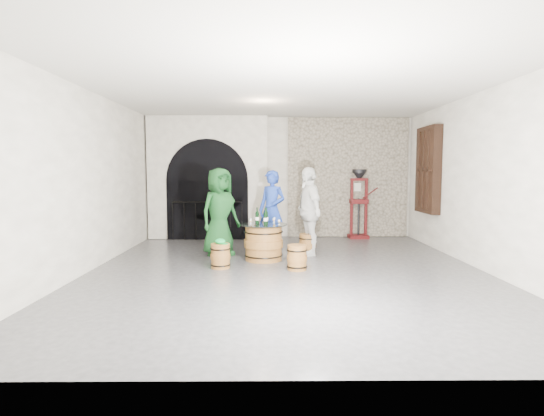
{
  "coord_description": "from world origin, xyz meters",
  "views": [
    {
      "loc": [
        -0.32,
        -7.44,
        1.77
      ],
      "look_at": [
        -0.25,
        0.84,
        1.05
      ],
      "focal_mm": 28.0,
      "sensor_mm": 36.0,
      "label": 1
    }
  ],
  "objects_px": {
    "barrel_stool_far": "(271,240)",
    "barrel_stool_near_left": "(220,256)",
    "wine_bottle_right": "(266,217)",
    "wine_bottle_center": "(265,218)",
    "person_green": "(220,212)",
    "person_blue": "(272,210)",
    "barrel_stool_near_right": "(297,258)",
    "barrel_table": "(264,242)",
    "barrel_stool_left": "(220,245)",
    "wine_bottle_left": "(257,217)",
    "corking_press": "(359,198)",
    "barrel_stool_right": "(307,245)",
    "side_barrel": "(269,229)",
    "person_white": "(309,211)"
  },
  "relations": [
    {
      "from": "barrel_stool_near_left",
      "to": "corking_press",
      "type": "distance_m",
      "value": 4.83
    },
    {
      "from": "person_blue",
      "to": "person_white",
      "type": "xyz_separation_m",
      "value": [
        0.77,
        -0.62,
        0.03
      ]
    },
    {
      "from": "barrel_stool_far",
      "to": "wine_bottle_left",
      "type": "height_order",
      "value": "wine_bottle_left"
    },
    {
      "from": "barrel_stool_right",
      "to": "barrel_stool_near_right",
      "type": "height_order",
      "value": "same"
    },
    {
      "from": "wine_bottle_right",
      "to": "side_barrel",
      "type": "bearing_deg",
      "value": 88.36
    },
    {
      "from": "barrel_stool_right",
      "to": "wine_bottle_left",
      "type": "relative_size",
      "value": 1.39
    },
    {
      "from": "wine_bottle_right",
      "to": "corking_press",
      "type": "xyz_separation_m",
      "value": [
        2.43,
        2.71,
        0.2
      ]
    },
    {
      "from": "person_green",
      "to": "side_barrel",
      "type": "distance_m",
      "value": 2.23
    },
    {
      "from": "barrel_stool_near_right",
      "to": "person_green",
      "type": "bearing_deg",
      "value": 138.75
    },
    {
      "from": "barrel_stool_left",
      "to": "wine_bottle_left",
      "type": "distance_m",
      "value": 1.11
    },
    {
      "from": "barrel_stool_left",
      "to": "barrel_stool_right",
      "type": "xyz_separation_m",
      "value": [
        1.85,
        0.01,
        0.0
      ]
    },
    {
      "from": "barrel_stool_near_right",
      "to": "corking_press",
      "type": "relative_size",
      "value": 0.25
    },
    {
      "from": "barrel_stool_near_left",
      "to": "wine_bottle_right",
      "type": "height_order",
      "value": "wine_bottle_right"
    },
    {
      "from": "person_blue",
      "to": "wine_bottle_left",
      "type": "distance_m",
      "value": 1.12
    },
    {
      "from": "wine_bottle_right",
      "to": "barrel_stool_near_left",
      "type": "bearing_deg",
      "value": -137.93
    },
    {
      "from": "person_blue",
      "to": "wine_bottle_center",
      "type": "distance_m",
      "value": 1.24
    },
    {
      "from": "wine_bottle_center",
      "to": "wine_bottle_right",
      "type": "distance_m",
      "value": 0.15
    },
    {
      "from": "barrel_stool_right",
      "to": "person_white",
      "type": "relative_size",
      "value": 0.24
    },
    {
      "from": "barrel_stool_right",
      "to": "wine_bottle_center",
      "type": "bearing_deg",
      "value": -145.93
    },
    {
      "from": "barrel_stool_left",
      "to": "corking_press",
      "type": "relative_size",
      "value": 0.25
    },
    {
      "from": "person_green",
      "to": "wine_bottle_right",
      "type": "distance_m",
      "value": 1.08
    },
    {
      "from": "barrel_stool_left",
      "to": "person_green",
      "type": "height_order",
      "value": "person_green"
    },
    {
      "from": "person_green",
      "to": "person_blue",
      "type": "distance_m",
      "value": 1.28
    },
    {
      "from": "wine_bottle_left",
      "to": "wine_bottle_right",
      "type": "distance_m",
      "value": 0.18
    },
    {
      "from": "barrel_stool_near_left",
      "to": "person_blue",
      "type": "bearing_deg",
      "value": 62.46
    },
    {
      "from": "barrel_stool_near_right",
      "to": "person_blue",
      "type": "bearing_deg",
      "value": 102.3
    },
    {
      "from": "barrel_table",
      "to": "barrel_stool_left",
      "type": "bearing_deg",
      "value": 151.97
    },
    {
      "from": "person_green",
      "to": "barrel_stool_right",
      "type": "bearing_deg",
      "value": -43.92
    },
    {
      "from": "wine_bottle_right",
      "to": "barrel_stool_left",
      "type": "bearing_deg",
      "value": 155.89
    },
    {
      "from": "barrel_stool_left",
      "to": "barrel_stool_right",
      "type": "relative_size",
      "value": 1.0
    },
    {
      "from": "barrel_stool_right",
      "to": "barrel_stool_near_right",
      "type": "xyz_separation_m",
      "value": [
        -0.31,
        -1.35,
        0.0
      ]
    },
    {
      "from": "barrel_stool_far",
      "to": "corking_press",
      "type": "relative_size",
      "value": 0.25
    },
    {
      "from": "barrel_stool_right",
      "to": "corking_press",
      "type": "distance_m",
      "value": 2.87
    },
    {
      "from": "barrel_stool_far",
      "to": "barrel_stool_near_left",
      "type": "bearing_deg",
      "value": -118.47
    },
    {
      "from": "wine_bottle_left",
      "to": "side_barrel",
      "type": "distance_m",
      "value": 2.38
    },
    {
      "from": "barrel_stool_near_right",
      "to": "side_barrel",
      "type": "relative_size",
      "value": 0.76
    },
    {
      "from": "person_green",
      "to": "corking_press",
      "type": "distance_m",
      "value": 4.09
    },
    {
      "from": "barrel_stool_left",
      "to": "person_blue",
      "type": "height_order",
      "value": "person_blue"
    },
    {
      "from": "person_green",
      "to": "barrel_table",
      "type": "bearing_deg",
      "value": -72.21
    },
    {
      "from": "barrel_stool_near_left",
      "to": "person_blue",
      "type": "distance_m",
      "value": 2.18
    },
    {
      "from": "barrel_table",
      "to": "corking_press",
      "type": "height_order",
      "value": "corking_press"
    },
    {
      "from": "person_green",
      "to": "wine_bottle_center",
      "type": "bearing_deg",
      "value": -75.63
    },
    {
      "from": "barrel_stool_right",
      "to": "barrel_stool_near_right",
      "type": "distance_m",
      "value": 1.39
    },
    {
      "from": "barrel_stool_far",
      "to": "wine_bottle_right",
      "type": "xyz_separation_m",
      "value": [
        -0.11,
        -0.98,
        0.63
      ]
    },
    {
      "from": "barrel_table",
      "to": "barrel_stool_far",
      "type": "relative_size",
      "value": 2.07
    },
    {
      "from": "person_white",
      "to": "corking_press",
      "type": "bearing_deg",
      "value": 131.27
    },
    {
      "from": "barrel_stool_near_right",
      "to": "barrel_stool_near_left",
      "type": "xyz_separation_m",
      "value": [
        -1.39,
        0.15,
        0.0
      ]
    },
    {
      "from": "barrel_stool_near_right",
      "to": "person_green",
      "type": "xyz_separation_m",
      "value": [
        -1.54,
        1.35,
        0.69
      ]
    },
    {
      "from": "side_barrel",
      "to": "wine_bottle_left",
      "type": "bearing_deg",
      "value": -96.18
    },
    {
      "from": "wine_bottle_center",
      "to": "barrel_stool_near_left",
      "type": "bearing_deg",
      "value": -143.64
    }
  ]
}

